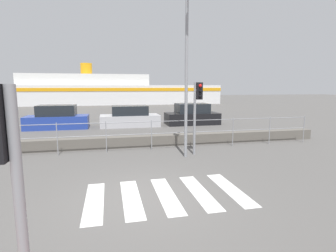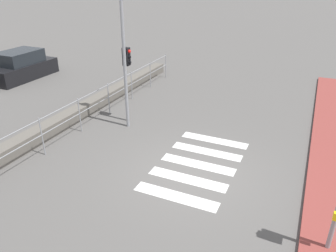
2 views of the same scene
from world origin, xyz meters
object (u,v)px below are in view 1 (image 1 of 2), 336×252
Objects in this scene: traffic_light_far at (197,102)px; parked_car_black at (192,115)px; parked_car_blue at (57,119)px; parked_car_silver at (130,117)px; streetlamp at (188,50)px; traffic_light_near at (4,171)px; ferry_boat at (108,92)px.

traffic_light_far is 0.75× the size of parked_car_black.
parked_car_blue is 0.97× the size of parked_car_silver.
traffic_light_near is at bearing -118.70° from streetlamp.
ferry_boat is 26.60m from parked_car_blue.
streetlamp is at bearing -54.96° from parked_car_blue.
traffic_light_near is 8.33m from streetlamp.
parked_car_black is at bearing 0.00° from parked_car_blue.
streetlamp is 9.79m from parked_car_silver.
traffic_light_far is at bearing -106.69° from parked_car_black.
parked_car_black is at bearing 0.00° from parked_car_silver.
traffic_light_far is at bearing 59.51° from traffic_light_near.
ferry_boat is at bearing 103.00° from parked_car_black.
ferry_boat is 8.86× the size of parked_car_black.
streetlamp is at bearing -80.59° from parked_car_silver.
streetlamp reaches higher than parked_car_silver.
ferry_boat is 8.41× the size of parked_car_silver.
parked_car_blue is 1.02× the size of parked_car_black.
ferry_boat is 27.07m from parked_car_black.
ferry_boat is at bearing 94.77° from streetlamp.
traffic_light_far is 0.74× the size of parked_car_blue.
parked_car_silver is at bearing 103.51° from traffic_light_far.
parked_car_silver is (4.83, -0.00, -0.05)m from parked_car_blue.
parked_car_silver is at bearing -180.00° from parked_car_black.
traffic_light_far is 0.72× the size of parked_car_silver.
ferry_boat is 8.67× the size of parked_car_blue.
parked_car_blue is at bearing 128.83° from traffic_light_far.
parked_car_silver is at bearing 99.41° from streetlamp.
streetlamp reaches higher than parked_car_black.
traffic_light_near is at bearing -91.24° from ferry_boat.
ferry_boat reaches higher than parked_car_silver.
ferry_boat is at bearing 95.75° from traffic_light_far.
ferry_boat is (0.92, 42.43, 0.00)m from traffic_light_near.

